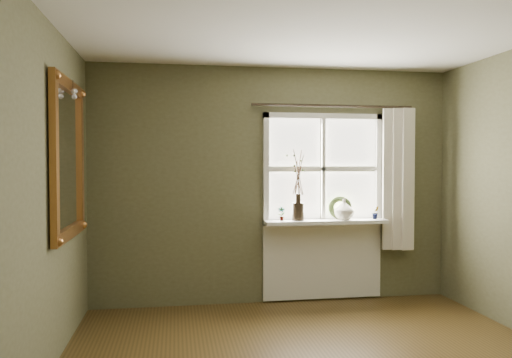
{
  "coord_description": "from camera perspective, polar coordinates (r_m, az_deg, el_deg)",
  "views": [
    {
      "loc": [
        -1.08,
        -3.16,
        1.54
      ],
      "look_at": [
        -0.32,
        1.55,
        1.39
      ],
      "focal_mm": 35.0,
      "sensor_mm": 36.0,
      "label": 1
    }
  ],
  "objects": [
    {
      "name": "ceiling",
      "position": [
        3.5,
        9.83,
        19.33
      ],
      "size": [
        4.5,
        4.5,
        0.0
      ],
      "primitive_type": "plane",
      "color": "silver",
      "rests_on": "ground"
    },
    {
      "name": "wall_back",
      "position": [
        5.57,
        2.02,
        -0.7
      ],
      "size": [
        4.0,
        0.1,
        2.6
      ],
      "primitive_type": "cube",
      "color": "brown",
      "rests_on": "ground"
    },
    {
      "name": "wall_left",
      "position": [
        3.31,
        -26.16,
        -2.59
      ],
      "size": [
        0.1,
        4.5,
        2.6
      ],
      "primitive_type": "cube",
      "color": "brown",
      "rests_on": "ground"
    },
    {
      "name": "window_frame",
      "position": [
        5.63,
        7.66,
        1.14
      ],
      "size": [
        1.36,
        0.06,
        1.24
      ],
      "color": "white",
      "rests_on": "wall_back"
    },
    {
      "name": "window_sill",
      "position": [
        5.56,
        7.96,
        -4.86
      ],
      "size": [
        1.36,
        0.26,
        0.04
      ],
      "primitive_type": "cube",
      "color": "white",
      "rests_on": "wall_back"
    },
    {
      "name": "window_apron",
      "position": [
        5.74,
        7.61,
        -9.1
      ],
      "size": [
        1.36,
        0.04,
        0.88
      ],
      "primitive_type": "cube",
      "color": "white",
      "rests_on": "ground"
    },
    {
      "name": "dark_jug",
      "position": [
        5.47,
        4.83,
        -3.73
      ],
      "size": [
        0.17,
        0.17,
        0.19
      ],
      "primitive_type": "cylinder",
      "rotation": [
        0.0,
        0.0,
        0.42
      ],
      "color": "black",
      "rests_on": "window_sill"
    },
    {
      "name": "cream_vase",
      "position": [
        5.62,
        10.03,
        -3.42
      ],
      "size": [
        0.28,
        0.28,
        0.23
      ],
      "primitive_type": "imported",
      "rotation": [
        0.0,
        0.0,
        0.37
      ],
      "color": "silver",
      "rests_on": "window_sill"
    },
    {
      "name": "wreath",
      "position": [
        5.64,
        9.59,
        -3.55
      ],
      "size": [
        0.29,
        0.21,
        0.27
      ],
      "primitive_type": "torus",
      "rotation": [
        1.36,
        0.0,
        -0.41
      ],
      "color": "#30401C",
      "rests_on": "window_sill"
    },
    {
      "name": "potted_plant_left",
      "position": [
        5.43,
        2.93,
        -3.98
      ],
      "size": [
        0.09,
        0.06,
        0.15
      ],
      "primitive_type": "imported",
      "rotation": [
        0.0,
        0.0,
        -0.09
      ],
      "color": "#30401C",
      "rests_on": "window_sill"
    },
    {
      "name": "potted_plant_right",
      "position": [
        5.75,
        13.5,
        -3.74
      ],
      "size": [
        0.09,
        0.08,
        0.15
      ],
      "primitive_type": "imported",
      "rotation": [
        0.0,
        0.0,
        0.18
      ],
      "color": "#30401C",
      "rests_on": "window_sill"
    },
    {
      "name": "curtain",
      "position": [
        5.84,
        15.84,
        -0.02
      ],
      "size": [
        0.36,
        0.12,
        1.59
      ],
      "primitive_type": "cube",
      "color": "beige",
      "rests_on": "wall_back"
    },
    {
      "name": "curtain_rod",
      "position": [
        5.64,
        8.84,
        8.26
      ],
      "size": [
        1.84,
        0.03,
        0.03
      ],
      "primitive_type": "cylinder",
      "rotation": [
        0.0,
        1.57,
        0.0
      ],
      "color": "black",
      "rests_on": "wall_back"
    },
    {
      "name": "gilt_mirror",
      "position": [
        4.44,
        -20.66,
        2.18
      ],
      "size": [
        0.1,
        1.11,
        1.32
      ],
      "color": "white",
      "rests_on": "wall_left"
    }
  ]
}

